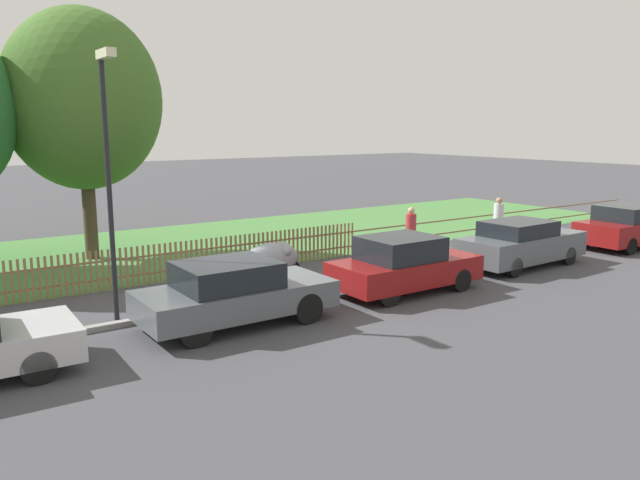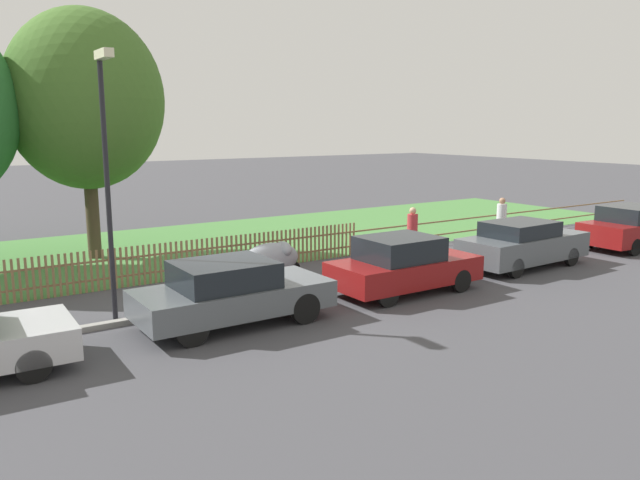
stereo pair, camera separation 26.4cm
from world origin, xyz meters
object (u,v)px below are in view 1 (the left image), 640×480
at_px(parked_car_black_saloon, 234,292).
at_px(parked_car_red_compact, 521,243).
at_px(parked_car_white_van, 631,226).
at_px(parked_car_navy_estate, 404,265).
at_px(pedestrian_near_fence, 498,218).
at_px(pedestrian_by_lamp, 411,230).
at_px(street_lamp, 108,155).
at_px(tree_far_left, 82,100).
at_px(covered_motorcycle, 272,259).

height_order(parked_car_black_saloon, parked_car_red_compact, parked_car_red_compact).
bearing_deg(parked_car_white_van, parked_car_navy_estate, -177.88).
relative_size(parked_car_white_van, pedestrian_near_fence, 2.56).
xyz_separation_m(pedestrian_by_lamp, street_lamp, (-9.65, -1.20, 2.64)).
xyz_separation_m(parked_car_navy_estate, parked_car_white_van, (10.57, 0.02, 0.02)).
bearing_deg(parked_car_white_van, pedestrian_near_fence, 141.89).
bearing_deg(parked_car_red_compact, parked_car_white_van, -3.97).
bearing_deg(pedestrian_near_fence, parked_car_navy_estate, -128.05).
height_order(parked_car_red_compact, street_lamp, street_lamp).
relative_size(tree_far_left, street_lamp, 1.36).
xyz_separation_m(parked_car_navy_estate, covered_motorcycle, (-2.20, 2.83, -0.08)).
xyz_separation_m(pedestrian_near_fence, pedestrian_by_lamp, (-4.18, 0.01, -0.02)).
bearing_deg(parked_car_black_saloon, street_lamp, 139.45).
xyz_separation_m(parked_car_white_van, pedestrian_near_fence, (-3.46, 2.91, 0.22)).
xyz_separation_m(parked_car_white_van, pedestrian_by_lamp, (-7.63, 2.92, 0.20)).
height_order(parked_car_red_compact, covered_motorcycle, parked_car_red_compact).
relative_size(parked_car_red_compact, covered_motorcycle, 2.47).
bearing_deg(covered_motorcycle, pedestrian_near_fence, 5.75).
bearing_deg(parked_car_navy_estate, parked_car_red_compact, 2.51).
relative_size(covered_motorcycle, pedestrian_near_fence, 1.04).
bearing_deg(street_lamp, pedestrian_near_fence, 4.93).
bearing_deg(pedestrian_by_lamp, covered_motorcycle, 139.21).
distance_m(parked_car_navy_estate, tree_far_left, 11.08).
bearing_deg(parked_car_navy_estate, pedestrian_near_fence, 22.49).
height_order(parked_car_white_van, street_lamp, street_lamp).
height_order(parked_car_white_van, tree_far_left, tree_far_left).
distance_m(pedestrian_near_fence, pedestrian_by_lamp, 4.18).
height_order(parked_car_navy_estate, parked_car_red_compact, parked_car_navy_estate).
bearing_deg(street_lamp, parked_car_navy_estate, -14.50).
height_order(pedestrian_near_fence, street_lamp, street_lamp).
distance_m(parked_car_black_saloon, pedestrian_by_lamp, 8.22).
bearing_deg(parked_car_navy_estate, pedestrian_by_lamp, 45.09).
xyz_separation_m(parked_car_red_compact, pedestrian_near_fence, (2.24, 2.73, 0.24)).
distance_m(parked_car_red_compact, tree_far_left, 14.00).
relative_size(parked_car_red_compact, pedestrian_by_lamp, 2.63).
relative_size(covered_motorcycle, tree_far_left, 0.23).
bearing_deg(parked_car_black_saloon, tree_far_left, 94.47).
distance_m(parked_car_black_saloon, parked_car_navy_estate, 4.76).
bearing_deg(parked_car_black_saloon, parked_car_red_compact, 0.90).
bearing_deg(pedestrian_near_fence, parked_car_white_van, -10.58).
bearing_deg(parked_car_white_van, parked_car_red_compact, -179.87).
bearing_deg(pedestrian_near_fence, pedestrian_by_lamp, -150.51).
height_order(parked_car_black_saloon, parked_car_navy_estate, parked_car_navy_estate).
xyz_separation_m(parked_car_black_saloon, pedestrian_near_fence, (11.87, 2.87, 0.24)).
xyz_separation_m(parked_car_navy_estate, street_lamp, (-6.72, 1.74, 2.86)).
bearing_deg(parked_car_white_van, street_lamp, 176.34).
distance_m(parked_car_red_compact, covered_motorcycle, 7.55).
bearing_deg(pedestrian_near_fence, tree_far_left, -175.08).
xyz_separation_m(parked_car_white_van, street_lamp, (-17.29, 1.72, 2.84)).
bearing_deg(covered_motorcycle, pedestrian_by_lamp, 6.34).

